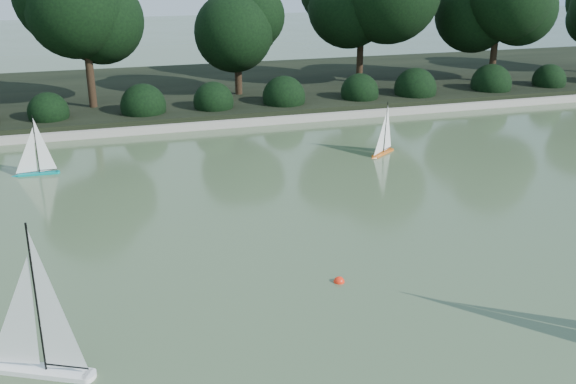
{
  "coord_description": "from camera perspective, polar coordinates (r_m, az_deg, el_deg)",
  "views": [
    {
      "loc": [
        -2.92,
        -6.34,
        4.06
      ],
      "look_at": [
        -0.3,
        2.28,
        0.7
      ],
      "focal_mm": 40.0,
      "sensor_mm": 36.0,
      "label": 1
    }
  ],
  "objects": [
    {
      "name": "pond_coping",
      "position": [
        16.12,
        -5.96,
        6.07
      ],
      "size": [
        40.0,
        0.35,
        0.18
      ],
      "primitive_type": "cube",
      "color": "gray",
      "rests_on": "ground"
    },
    {
      "name": "ground",
      "position": [
        8.08,
        6.86,
        -9.89
      ],
      "size": [
        80.0,
        80.0,
        0.0
      ],
      "primitive_type": "plane",
      "color": "#405332",
      "rests_on": "ground"
    },
    {
      "name": "sailboat_white_a",
      "position": [
        7.22,
        -21.99,
        -12.81
      ],
      "size": [
        1.23,
        0.74,
        1.78
      ],
      "color": "white",
      "rests_on": "ground"
    },
    {
      "name": "race_buoy",
      "position": [
        8.55,
        4.56,
        -7.97
      ],
      "size": [
        0.15,
        0.15,
        0.15
      ],
      "primitive_type": "sphere",
      "color": "#FF260D",
      "rests_on": "ground"
    },
    {
      "name": "far_bank",
      "position": [
        19.95,
        -8.25,
        8.93
      ],
      "size": [
        40.0,
        8.0,
        0.3
      ],
      "primitive_type": "cube",
      "color": "black",
      "rests_on": "ground"
    },
    {
      "name": "sailboat_orange",
      "position": [
        13.91,
        8.33,
        4.07
      ],
      "size": [
        0.78,
        0.61,
        1.21
      ],
      "color": "orange",
      "rests_on": "ground"
    },
    {
      "name": "sailboat_teal",
      "position": [
        13.43,
        -21.73,
        2.23
      ],
      "size": [
        0.91,
        0.17,
        1.25
      ],
      "color": "#028480",
      "rests_on": "ground"
    },
    {
      "name": "tree_line",
      "position": [
        18.31,
        -3.89,
        15.95
      ],
      "size": [
        26.31,
        3.93,
        4.39
      ],
      "color": "black",
      "rests_on": "ground"
    },
    {
      "name": "shrub_hedge",
      "position": [
        16.89,
        -6.61,
        7.97
      ],
      "size": [
        29.1,
        1.1,
        1.1
      ],
      "color": "black",
      "rests_on": "ground"
    }
  ]
}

